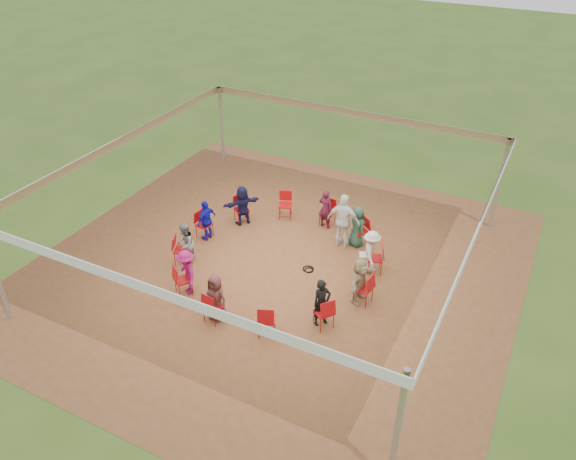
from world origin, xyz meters
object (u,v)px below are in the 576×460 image
at_px(chair_6, 182,250).
at_px(person_seated_1, 357,226).
at_px(chair_5, 204,225).
at_px(standing_person, 344,221).
at_px(chair_0, 375,258).
at_px(chair_8, 214,307).
at_px(person_seated_5, 185,244).
at_px(person_seated_9, 360,281).
at_px(chair_11, 363,289).
at_px(person_seated_4, 207,220).
at_px(chair_3, 285,205).
at_px(person_seated_0, 371,252).
at_px(cable_coil, 308,269).
at_px(chair_9, 267,319).
at_px(chair_1, 360,231).
at_px(person_seated_8, 322,303).
at_px(laptop, 365,253).
at_px(person_seated_6, 187,272).
at_px(person_seated_7, 216,297).
at_px(chair_4, 242,209).
at_px(person_seated_2, 326,209).
at_px(chair_10, 324,312).
at_px(chair_7, 183,280).
at_px(chair_2, 327,213).

bearing_deg(chair_6, person_seated_1, 104.66).
xyz_separation_m(chair_5, standing_person, (3.94, 1.52, 0.42)).
relative_size(chair_0, chair_8, 1.00).
relative_size(chair_5, person_seated_5, 0.69).
distance_m(chair_5, person_seated_9, 5.36).
relative_size(chair_5, chair_11, 1.00).
xyz_separation_m(person_seated_1, person_seated_4, (-4.18, -1.75, 0.00)).
distance_m(chair_3, person_seated_0, 3.79).
height_order(chair_11, cable_coil, chair_11).
height_order(chair_3, chair_9, same).
xyz_separation_m(chair_1, chair_5, (-4.37, -1.83, 0.00)).
distance_m(chair_5, person_seated_0, 5.18).
distance_m(person_seated_1, standing_person, 0.47).
height_order(person_seated_5, person_seated_9, same).
bearing_deg(person_seated_8, laptop, 33.23).
height_order(person_seated_4, person_seated_6, same).
bearing_deg(chair_9, person_seated_7, 160.22).
bearing_deg(chair_5, chair_3, 150.00).
bearing_deg(chair_3, standing_person, 141.14).
xyz_separation_m(person_seated_0, person_seated_4, (-5.01, -0.68, 0.00)).
bearing_deg(person_seated_5, person_seated_9, 75.00).
height_order(chair_4, chair_5, same).
bearing_deg(person_seated_2, chair_6, 59.26).
distance_m(chair_6, chair_11, 5.29).
bearing_deg(person_seated_0, person_seated_7, 120.00).
bearing_deg(laptop, chair_9, 138.14).
distance_m(chair_0, standing_person, 1.59).
bearing_deg(person_seated_0, standing_person, 31.60).
relative_size(chair_10, laptop, 2.42).
height_order(chair_8, person_seated_9, person_seated_9).
xyz_separation_m(person_seated_0, person_seated_5, (-4.83, -2.02, 0.00)).
height_order(chair_4, person_seated_8, person_seated_8).
bearing_deg(person_seated_7, person_seated_6, 165.00).
height_order(chair_9, person_seated_6, person_seated_6).
distance_m(person_seated_1, person_seated_4, 4.53).
height_order(chair_1, chair_5, same).
height_order(chair_5, chair_7, same).
distance_m(chair_0, chair_8, 4.74).
relative_size(chair_10, chair_11, 1.00).
bearing_deg(person_seated_7, laptop, 61.08).
relative_size(chair_0, chair_7, 1.00).
relative_size(chair_9, person_seated_2, 0.69).
distance_m(chair_1, standing_person, 0.68).
distance_m(person_seated_1, person_seated_7, 5.06).
distance_m(chair_3, person_seated_9, 4.64).
relative_size(person_seated_2, person_seated_8, 1.00).
bearing_deg(chair_3, chair_9, 90.00).
bearing_deg(chair_3, chair_2, 165.00).
bearing_deg(person_seated_7, cable_coil, 74.84).
xyz_separation_m(person_seated_0, person_seated_9, (0.18, -1.34, 0.00)).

